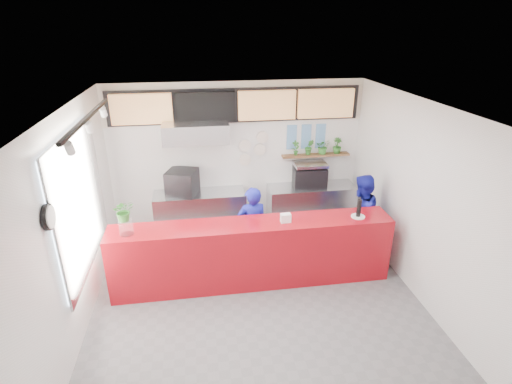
# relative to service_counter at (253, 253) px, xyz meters

# --- Properties ---
(floor) EXTENTS (5.00, 5.00, 0.00)m
(floor) POSITION_rel_service_counter_xyz_m (0.00, -0.40, -0.55)
(floor) COLOR slate
(floor) RESTS_ON ground
(ceiling) EXTENTS (5.00, 5.00, 0.00)m
(ceiling) POSITION_rel_service_counter_xyz_m (0.00, -0.40, 2.45)
(ceiling) COLOR silver
(wall_back) EXTENTS (5.00, 0.00, 5.00)m
(wall_back) POSITION_rel_service_counter_xyz_m (0.00, 2.10, 0.95)
(wall_back) COLOR white
(wall_back) RESTS_ON ground
(wall_left) EXTENTS (0.00, 5.00, 5.00)m
(wall_left) POSITION_rel_service_counter_xyz_m (-2.50, -0.40, 0.95)
(wall_left) COLOR white
(wall_left) RESTS_ON ground
(wall_right) EXTENTS (0.00, 5.00, 5.00)m
(wall_right) POSITION_rel_service_counter_xyz_m (2.50, -0.40, 0.95)
(wall_right) COLOR white
(wall_right) RESTS_ON ground
(service_counter) EXTENTS (4.50, 0.60, 1.10)m
(service_counter) POSITION_rel_service_counter_xyz_m (0.00, 0.00, 0.00)
(service_counter) COLOR #9D0B15
(service_counter) RESTS_ON ground
(cream_band) EXTENTS (5.00, 0.02, 0.80)m
(cream_band) POSITION_rel_service_counter_xyz_m (0.00, 2.09, 2.05)
(cream_band) COLOR beige
(cream_band) RESTS_ON wall_back
(prep_bench) EXTENTS (1.80, 0.60, 0.90)m
(prep_bench) POSITION_rel_service_counter_xyz_m (-0.80, 1.80, -0.10)
(prep_bench) COLOR #B2B5BA
(prep_bench) RESTS_ON ground
(panini_oven) EXTENTS (0.68, 0.68, 0.49)m
(panini_oven) POSITION_rel_service_counter_xyz_m (-1.12, 1.80, 0.59)
(panini_oven) COLOR black
(panini_oven) RESTS_ON prep_bench
(extraction_hood) EXTENTS (1.20, 0.70, 0.35)m
(extraction_hood) POSITION_rel_service_counter_xyz_m (-0.80, 1.75, 1.60)
(extraction_hood) COLOR #B2B5BA
(extraction_hood) RESTS_ON ceiling
(hood_lip) EXTENTS (1.20, 0.69, 0.31)m
(hood_lip) POSITION_rel_service_counter_xyz_m (-0.80, 1.75, 1.40)
(hood_lip) COLOR #B2B5BA
(hood_lip) RESTS_ON ceiling
(right_bench) EXTENTS (1.80, 0.60, 0.90)m
(right_bench) POSITION_rel_service_counter_xyz_m (1.50, 1.80, -0.10)
(right_bench) COLOR #B2B5BA
(right_bench) RESTS_ON ground
(espresso_machine) EXTENTS (0.70, 0.53, 0.42)m
(espresso_machine) POSITION_rel_service_counter_xyz_m (1.43, 1.80, 0.56)
(espresso_machine) COLOR black
(espresso_machine) RESTS_ON right_bench
(espresso_tray) EXTENTS (0.66, 0.46, 0.06)m
(espresso_tray) POSITION_rel_service_counter_xyz_m (1.43, 1.80, 0.83)
(espresso_tray) COLOR silver
(espresso_tray) RESTS_ON espresso_machine
(herb_shelf) EXTENTS (1.40, 0.18, 0.04)m
(herb_shelf) POSITION_rel_service_counter_xyz_m (1.60, 2.00, 0.95)
(herb_shelf) COLOR brown
(herb_shelf) RESTS_ON wall_back
(menu_board_far_left) EXTENTS (1.10, 0.10, 0.55)m
(menu_board_far_left) POSITION_rel_service_counter_xyz_m (-1.75, 1.98, 2.00)
(menu_board_far_left) COLOR tan
(menu_board_far_left) RESTS_ON wall_back
(menu_board_mid_left) EXTENTS (1.10, 0.10, 0.55)m
(menu_board_mid_left) POSITION_rel_service_counter_xyz_m (-0.59, 1.98, 2.00)
(menu_board_mid_left) COLOR black
(menu_board_mid_left) RESTS_ON wall_back
(menu_board_mid_right) EXTENTS (1.10, 0.10, 0.55)m
(menu_board_mid_right) POSITION_rel_service_counter_xyz_m (0.57, 1.98, 2.00)
(menu_board_mid_right) COLOR tan
(menu_board_mid_right) RESTS_ON wall_back
(menu_board_far_right) EXTENTS (1.10, 0.10, 0.55)m
(menu_board_far_right) POSITION_rel_service_counter_xyz_m (1.73, 1.98, 2.00)
(menu_board_far_right) COLOR tan
(menu_board_far_right) RESTS_ON wall_back
(soffit) EXTENTS (4.80, 0.04, 0.65)m
(soffit) POSITION_rel_service_counter_xyz_m (0.00, 2.06, 2.00)
(soffit) COLOR black
(soffit) RESTS_ON wall_back
(window_pane) EXTENTS (0.04, 2.20, 1.90)m
(window_pane) POSITION_rel_service_counter_xyz_m (-2.47, -0.10, 1.15)
(window_pane) COLOR silver
(window_pane) RESTS_ON wall_left
(window_frame) EXTENTS (0.03, 2.30, 2.00)m
(window_frame) POSITION_rel_service_counter_xyz_m (-2.45, -0.10, 1.15)
(window_frame) COLOR #B2B5BA
(window_frame) RESTS_ON wall_left
(wall_clock_rim) EXTENTS (0.05, 0.30, 0.30)m
(wall_clock_rim) POSITION_rel_service_counter_xyz_m (-2.46, -1.30, 1.50)
(wall_clock_rim) COLOR black
(wall_clock_rim) RESTS_ON wall_left
(wall_clock_face) EXTENTS (0.02, 0.26, 0.26)m
(wall_clock_face) POSITION_rel_service_counter_xyz_m (-2.43, -1.30, 1.50)
(wall_clock_face) COLOR white
(wall_clock_face) RESTS_ON wall_left
(track_rail) EXTENTS (0.05, 2.40, 0.04)m
(track_rail) POSITION_rel_service_counter_xyz_m (-2.10, -0.40, 2.39)
(track_rail) COLOR black
(track_rail) RESTS_ON ceiling
(dec_plate_a) EXTENTS (0.24, 0.03, 0.24)m
(dec_plate_a) POSITION_rel_service_counter_xyz_m (0.15, 2.07, 1.20)
(dec_plate_a) COLOR silver
(dec_plate_a) RESTS_ON wall_back
(dec_plate_b) EXTENTS (0.24, 0.03, 0.24)m
(dec_plate_b) POSITION_rel_service_counter_xyz_m (0.45, 2.07, 1.10)
(dec_plate_b) COLOR silver
(dec_plate_b) RESTS_ON wall_back
(dec_plate_c) EXTENTS (0.24, 0.03, 0.24)m
(dec_plate_c) POSITION_rel_service_counter_xyz_m (0.15, 2.07, 0.90)
(dec_plate_c) COLOR silver
(dec_plate_c) RESTS_ON wall_back
(dec_plate_d) EXTENTS (0.24, 0.03, 0.24)m
(dec_plate_d) POSITION_rel_service_counter_xyz_m (0.50, 2.07, 1.35)
(dec_plate_d) COLOR silver
(dec_plate_d) RESTS_ON wall_back
(photo_frame_a) EXTENTS (0.20, 0.02, 0.25)m
(photo_frame_a) POSITION_rel_service_counter_xyz_m (1.10, 2.08, 1.45)
(photo_frame_a) COLOR #598CBF
(photo_frame_a) RESTS_ON wall_back
(photo_frame_b) EXTENTS (0.20, 0.02, 0.25)m
(photo_frame_b) POSITION_rel_service_counter_xyz_m (1.40, 2.08, 1.45)
(photo_frame_b) COLOR #598CBF
(photo_frame_b) RESTS_ON wall_back
(photo_frame_c) EXTENTS (0.20, 0.02, 0.25)m
(photo_frame_c) POSITION_rel_service_counter_xyz_m (1.70, 2.08, 1.45)
(photo_frame_c) COLOR #598CBF
(photo_frame_c) RESTS_ON wall_back
(photo_frame_d) EXTENTS (0.20, 0.02, 0.25)m
(photo_frame_d) POSITION_rel_service_counter_xyz_m (1.10, 2.08, 1.20)
(photo_frame_d) COLOR #598CBF
(photo_frame_d) RESTS_ON wall_back
(photo_frame_e) EXTENTS (0.20, 0.02, 0.25)m
(photo_frame_e) POSITION_rel_service_counter_xyz_m (1.40, 2.08, 1.20)
(photo_frame_e) COLOR #598CBF
(photo_frame_e) RESTS_ON wall_back
(photo_frame_f) EXTENTS (0.20, 0.02, 0.25)m
(photo_frame_f) POSITION_rel_service_counter_xyz_m (1.70, 2.08, 1.20)
(photo_frame_f) COLOR #598CBF
(photo_frame_f) RESTS_ON wall_back
(staff_center) EXTENTS (0.59, 0.43, 1.50)m
(staff_center) POSITION_rel_service_counter_xyz_m (0.06, 0.48, 0.20)
(staff_center) COLOR #161A98
(staff_center) RESTS_ON ground
(staff_right) EXTENTS (0.97, 0.94, 1.57)m
(staff_right) POSITION_rel_service_counter_xyz_m (2.04, 0.56, 0.23)
(staff_right) COLOR #161A98
(staff_right) RESTS_ON ground
(herb_a) EXTENTS (0.18, 0.14, 0.30)m
(herb_a) POSITION_rel_service_counter_xyz_m (1.17, 2.00, 1.12)
(herb_a) COLOR #2E6E26
(herb_a) RESTS_ON herb_shelf
(herb_b) EXTENTS (0.20, 0.18, 0.32)m
(herb_b) POSITION_rel_service_counter_xyz_m (1.46, 2.00, 1.13)
(herb_b) COLOR #2E6E26
(herb_b) RESTS_ON herb_shelf
(herb_c) EXTENTS (0.34, 0.31, 0.32)m
(herb_c) POSITION_rel_service_counter_xyz_m (1.75, 2.00, 1.13)
(herb_c) COLOR #2E6E26
(herb_c) RESTS_ON herb_shelf
(herb_d) EXTENTS (0.19, 0.17, 0.32)m
(herb_d) POSITION_rel_service_counter_xyz_m (2.04, 2.00, 1.13)
(herb_d) COLOR #2E6E26
(herb_d) RESTS_ON herb_shelf
(glass_vase) EXTENTS (0.27, 0.27, 0.25)m
(glass_vase) POSITION_rel_service_counter_xyz_m (-1.91, -0.06, 0.67)
(glass_vase) COLOR white
(glass_vase) RESTS_ON service_counter
(basil_vase) EXTENTS (0.36, 0.34, 0.33)m
(basil_vase) POSITION_rel_service_counter_xyz_m (-1.91, -0.06, 0.94)
(basil_vase) COLOR #2E6E26
(basil_vase) RESTS_ON glass_vase
(napkin_holder) EXTENTS (0.17, 0.11, 0.14)m
(napkin_holder) POSITION_rel_service_counter_xyz_m (0.52, -0.04, 0.62)
(napkin_holder) COLOR white
(napkin_holder) RESTS_ON service_counter
(white_plate) EXTENTS (0.27, 0.27, 0.02)m
(white_plate) POSITION_rel_service_counter_xyz_m (1.72, -0.05, 0.56)
(white_plate) COLOR white
(white_plate) RESTS_ON service_counter
(pepper_mill) EXTENTS (0.09, 0.09, 0.29)m
(pepper_mill) POSITION_rel_service_counter_xyz_m (1.72, -0.05, 0.71)
(pepper_mill) COLOR black
(pepper_mill) RESTS_ON white_plate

